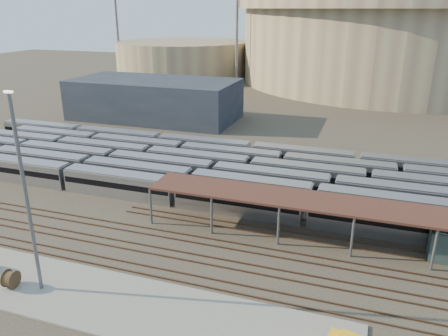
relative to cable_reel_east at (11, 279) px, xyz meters
The scene contains 13 objects.
ground 22.01m from the cable_reel_east, 47.72° to the left, with size 420.00×420.00×0.00m, color #383026.
apron 9.92m from the cable_reel_east, ahead, with size 50.00×9.00×0.20m, color gray.
subway_trains 36.82m from the cable_reel_east, 70.78° to the left, with size 124.18×23.90×3.60m.
inspection_shed 42.18m from the cable_reel_east, 28.85° to the left, with size 60.30×6.00×5.30m.
empty_tracks 18.62m from the cable_reel_east, 37.29° to the left, with size 170.00×9.62×0.18m.
stadium 161.98m from the cable_reel_east, 75.71° to the left, with size 124.00×124.00×32.50m.
secondary_arena 153.20m from the cable_reel_east, 107.18° to the left, with size 56.00×56.00×14.00m, color #978A66.
service_building 74.17m from the cable_reel_east, 105.83° to the left, with size 42.00×20.00×10.00m, color #1E232D.
floodlight_0 128.66m from the cable_reel_east, 96.87° to the left, with size 4.00×1.00×38.40m.
floodlight_1 154.53m from the cable_reel_east, 117.26° to the left, with size 4.00×1.00×38.40m.
floodlight_3 177.40m from the cable_reel_east, 88.44° to the left, with size 4.00×1.00×38.40m.
cable_reel_east is the anchor object (origin of this frame).
yard_light_pole 9.76m from the cable_reel_east, 14.64° to the left, with size 0.81×0.36×20.19m.
Camera 1 is at (18.04, -45.07, 27.08)m, focal length 35.00 mm.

